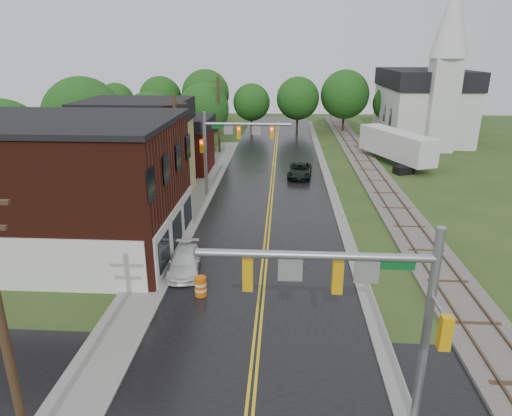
# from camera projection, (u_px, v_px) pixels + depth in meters

# --- Properties ---
(main_road) EXTENTS (10.00, 90.00, 0.02)m
(main_road) POSITION_uv_depth(u_px,v_px,m) (272.00, 186.00, 42.22)
(main_road) COLOR black
(main_road) RESTS_ON ground
(cross_road) EXTENTS (60.00, 9.00, 0.02)m
(cross_road) POSITION_uv_depth(u_px,v_px,m) (249.00, 416.00, 15.85)
(cross_road) COLOR black
(cross_road) RESTS_ON ground
(curb_right) EXTENTS (0.80, 70.00, 0.12)m
(curb_right) POSITION_uv_depth(u_px,v_px,m) (326.00, 173.00, 46.62)
(curb_right) COLOR gray
(curb_right) RESTS_ON ground
(sidewalk_left) EXTENTS (2.40, 50.00, 0.12)m
(sidewalk_left) POSITION_uv_depth(u_px,v_px,m) (196.00, 202.00, 37.87)
(sidewalk_left) COLOR gray
(sidewalk_left) RESTS_ON ground
(brick_building) EXTENTS (14.30, 10.30, 8.30)m
(brick_building) POSITION_uv_depth(u_px,v_px,m) (59.00, 188.00, 27.44)
(brick_building) COLOR #44170E
(brick_building) RESTS_ON ground
(yellow_house) EXTENTS (8.00, 7.00, 6.40)m
(yellow_house) POSITION_uv_depth(u_px,v_px,m) (139.00, 161.00, 38.03)
(yellow_house) COLOR tan
(yellow_house) RESTS_ON ground
(darkred_building) EXTENTS (7.00, 6.00, 4.40)m
(darkred_building) POSITION_uv_depth(u_px,v_px,m) (176.00, 150.00, 46.78)
(darkred_building) COLOR #3F0F0C
(darkred_building) RESTS_ON ground
(church) EXTENTS (10.40, 18.40, 20.00)m
(church) POSITION_uv_depth(u_px,v_px,m) (425.00, 97.00, 61.49)
(church) COLOR silver
(church) RESTS_ON ground
(railroad) EXTENTS (3.20, 80.00, 0.30)m
(railroad) POSITION_uv_depth(u_px,v_px,m) (372.00, 173.00, 46.32)
(railroad) COLOR #59544C
(railroad) RESTS_ON ground
(traffic_signal_near) EXTENTS (7.34, 0.30, 7.20)m
(traffic_signal_near) POSITION_uv_depth(u_px,v_px,m) (361.00, 293.00, 14.00)
(traffic_signal_near) COLOR gray
(traffic_signal_near) RESTS_ON ground
(traffic_signal_far) EXTENTS (7.34, 0.43, 7.20)m
(traffic_signal_far) POSITION_uv_depth(u_px,v_px,m) (230.00, 139.00, 37.95)
(traffic_signal_far) COLOR gray
(traffic_signal_far) RESTS_ON ground
(utility_pole_a) EXTENTS (1.80, 0.28, 9.00)m
(utility_pole_a) POSITION_uv_depth(u_px,v_px,m) (2.00, 326.00, 12.79)
(utility_pole_a) COLOR #382616
(utility_pole_a) RESTS_ON ground
(utility_pole_b) EXTENTS (1.80, 0.28, 9.00)m
(utility_pole_b) POSITION_uv_depth(u_px,v_px,m) (177.00, 154.00, 33.51)
(utility_pole_b) COLOR #382616
(utility_pole_b) RESTS_ON ground
(utility_pole_c) EXTENTS (1.80, 0.28, 9.00)m
(utility_pole_c) POSITION_uv_depth(u_px,v_px,m) (219.00, 114.00, 54.24)
(utility_pole_c) COLOR #382616
(utility_pole_c) RESTS_ON ground
(tree_left_a) EXTENTS (6.80, 6.80, 8.67)m
(tree_left_a) POSITION_uv_depth(u_px,v_px,m) (4.00, 147.00, 34.04)
(tree_left_a) COLOR black
(tree_left_a) RESTS_ON ground
(tree_left_b) EXTENTS (7.60, 7.60, 9.69)m
(tree_left_b) POSITION_uv_depth(u_px,v_px,m) (85.00, 119.00, 43.14)
(tree_left_b) COLOR black
(tree_left_b) RESTS_ON ground
(tree_left_c) EXTENTS (6.00, 6.00, 7.65)m
(tree_left_c) POSITION_uv_depth(u_px,v_px,m) (151.00, 120.00, 50.85)
(tree_left_c) COLOR black
(tree_left_c) RESTS_ON ground
(tree_left_e) EXTENTS (6.40, 6.40, 8.16)m
(tree_left_e) POSITION_uv_depth(u_px,v_px,m) (204.00, 111.00, 56.11)
(tree_left_e) COLOR black
(tree_left_e) RESTS_ON ground
(suv_dark) EXTENTS (2.63, 4.96, 1.33)m
(suv_dark) POSITION_uv_depth(u_px,v_px,m) (300.00, 171.00, 45.05)
(suv_dark) COLOR black
(suv_dark) RESTS_ON ground
(pickup_white) EXTENTS (2.14, 4.29, 1.20)m
(pickup_white) POSITION_uv_depth(u_px,v_px,m) (185.00, 262.00, 25.94)
(pickup_white) COLOR white
(pickup_white) RESTS_ON ground
(semi_trailer) EXTENTS (6.38, 11.32, 3.60)m
(semi_trailer) POSITION_uv_depth(u_px,v_px,m) (396.00, 145.00, 49.61)
(semi_trailer) COLOR black
(semi_trailer) RESTS_ON ground
(construction_barrel) EXTENTS (0.61, 0.61, 1.06)m
(construction_barrel) POSITION_uv_depth(u_px,v_px,m) (201.00, 286.00, 23.38)
(construction_barrel) COLOR #DC5909
(construction_barrel) RESTS_ON ground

